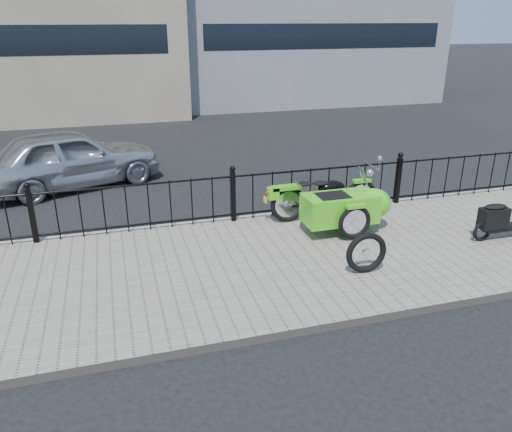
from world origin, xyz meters
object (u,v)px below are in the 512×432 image
object	(u,v)px
motorcycle_sidecar	(346,204)
sedan_car	(70,158)
scooter	(504,219)
spare_tire	(366,253)

from	to	relation	value
motorcycle_sidecar	sedan_car	distance (m)	6.57
motorcycle_sidecar	scooter	distance (m)	2.71
motorcycle_sidecar	spare_tire	xyz separation A→B (m)	(-0.44, -1.63, -0.15)
scooter	sedan_car	world-z (taller)	sedan_car
motorcycle_sidecar	spare_tire	distance (m)	1.70
motorcycle_sidecar	scooter	bearing A→B (deg)	-25.38
sedan_car	spare_tire	bearing A→B (deg)	-163.38
scooter	spare_tire	xyz separation A→B (m)	(-2.89, -0.47, -0.03)
spare_tire	sedan_car	world-z (taller)	sedan_car
spare_tire	sedan_car	distance (m)	7.49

